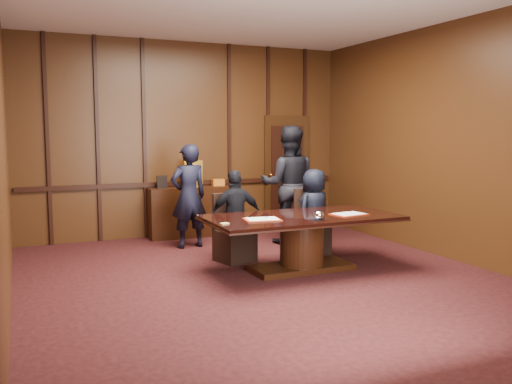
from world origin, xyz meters
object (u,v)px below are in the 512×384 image
Objects in this scene: conference_table at (302,234)px; signatory_right at (314,212)px; witness_left at (189,196)px; witness_right at (289,185)px; signatory_left at (236,216)px; sideboard at (193,210)px.

conference_table is 1.04m from signatory_right.
witness_left is 0.85× the size of witness_right.
witness_left is at bearing 13.25° from witness_right.
witness_right is (1.32, 0.91, 0.32)m from signatory_left.
signatory_right is at bearing 113.15° from witness_right.
witness_right is (0.02, 0.91, 0.33)m from signatory_right.
witness_left is at bearing -69.43° from signatory_left.
sideboard is 1.19× the size of signatory_left.
signatory_left is (-0.00, -2.14, 0.19)m from sideboard.
conference_table is 1.32× the size of witness_right.
witness_right is at bearing -109.91° from signatory_right.
signatory_right is 0.97m from witness_right.
signatory_right is (1.30, -2.14, 0.18)m from sideboard.
witness_left is at bearing -110.68° from sideboard.
signatory_left is 1.63m from witness_right.
witness_left is 1.70m from witness_right.
conference_table is (0.65, -2.94, 0.02)m from sideboard.
sideboard reaches higher than signatory_right.
witness_right is at bearing -43.15° from sideboard.
signatory_left is (-0.65, 0.80, 0.16)m from conference_table.
signatory_right is (1.30, 0.00, -0.01)m from signatory_left.
signatory_right reaches higher than conference_table.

